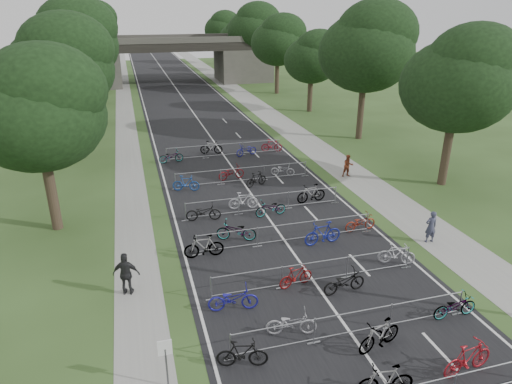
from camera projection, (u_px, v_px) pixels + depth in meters
road at (185, 101)px, 58.18m from camera, size 11.00×140.00×0.01m
sidewalk_right at (246, 98)px, 60.20m from camera, size 3.00×140.00×0.01m
sidewalk_left at (124, 104)px, 56.29m from camera, size 2.00×140.00×0.01m
lane_markings at (185, 101)px, 58.18m from camera, size 0.12×140.00×0.00m
overpass_bridge at (171, 60)px, 70.19m from camera, size 31.00×8.00×7.05m
park_sign at (166, 355)px, 14.16m from camera, size 0.45×0.06×1.83m
tree_left_0 at (39, 111)px, 22.52m from camera, size 6.72×6.72×10.25m
tree_right_0 at (460, 81)px, 28.53m from camera, size 7.17×7.17×10.93m
tree_left_1 at (62, 65)px, 32.89m from camera, size 7.56×7.56×11.53m
tree_right_1 at (368, 49)px, 38.84m from camera, size 8.18×8.18×12.47m
tree_left_2 at (74, 42)px, 43.26m from camera, size 8.40×8.40×12.81m
tree_right_2 at (313, 58)px, 50.27m from camera, size 6.16×6.16×9.39m
tree_left_3 at (84, 49)px, 54.56m from camera, size 6.72×6.72×10.25m
tree_right_3 at (279, 41)px, 60.57m from camera, size 7.17×7.17×10.93m
tree_left_4 at (89, 36)px, 64.93m from camera, size 7.56×7.56×11.53m
tree_right_4 at (254, 29)px, 70.88m from camera, size 8.18×8.18×12.47m
tree_left_5 at (92, 26)px, 75.30m from camera, size 8.40×8.40×12.81m
tree_right_5 at (236, 37)px, 82.31m from camera, size 6.16×6.16×9.39m
tree_left_6 at (96, 33)px, 86.60m from camera, size 6.72×6.72×10.25m
tree_right_6 at (223, 29)px, 92.62m from camera, size 7.17×7.17×10.93m
barrier_row_1 at (353, 323)px, 16.68m from camera, size 9.70×0.08×1.10m
barrier_row_2 at (315, 272)px, 19.88m from camera, size 9.70×0.08×1.10m
barrier_row_3 at (286, 233)px, 23.27m from camera, size 9.70×0.08×1.10m
barrier_row_4 at (264, 203)px, 26.83m from camera, size 9.70×0.08×1.10m
barrier_row_5 at (243, 175)px, 31.28m from camera, size 9.70×0.08×1.10m
barrier_row_6 at (224, 150)px, 36.62m from camera, size 9.70×0.08×1.10m
bike_1 at (386, 380)px, 14.14m from camera, size 1.88×0.78×1.10m
bike_3 at (468, 359)px, 14.93m from camera, size 2.09×0.84×1.22m
bike_4 at (242, 354)px, 15.24m from camera, size 1.82×0.92×1.06m
bike_5 at (291, 323)px, 16.77m from camera, size 1.99×1.08×0.99m
bike_6 at (380, 335)px, 16.04m from camera, size 2.01×1.04×1.16m
bike_7 at (455, 307)px, 17.70m from camera, size 1.88×0.67×0.99m
bike_8 at (233, 299)px, 18.10m from camera, size 2.10×0.99×1.06m
bike_9 at (296, 276)px, 19.66m from camera, size 1.71×0.80×0.99m
bike_10 at (344, 282)px, 19.23m from camera, size 2.02×0.87×1.03m
bike_11 at (397, 254)px, 21.37m from camera, size 1.79×1.11×1.04m
bike_12 at (204, 246)px, 21.92m from camera, size 1.97×0.63×1.17m
bike_13 at (236, 231)px, 23.50m from camera, size 2.19×1.40×1.09m
bike_14 at (323, 233)px, 23.11m from camera, size 2.07×0.75×1.22m
bike_15 at (360, 222)px, 24.57m from camera, size 1.89×0.81×0.96m
bike_16 at (203, 212)px, 25.71m from camera, size 2.04×0.96×1.03m
bike_17 at (243, 201)px, 27.16m from camera, size 1.84×0.71×1.08m
bike_18 at (271, 208)px, 26.27m from camera, size 1.93×0.84×0.98m
bike_19 at (311, 194)px, 28.08m from camera, size 1.98×0.75×1.16m
bike_20 at (186, 183)px, 29.82m from camera, size 1.84×0.99×1.07m
bike_21 at (231, 173)px, 31.83m from camera, size 2.01×1.01×1.01m
bike_22 at (256, 179)px, 30.61m from camera, size 1.71×1.05×1.00m
bike_23 at (283, 170)px, 32.54m from camera, size 1.79×1.20×0.89m
bike_24 at (171, 157)px, 35.22m from camera, size 1.97×0.91×1.00m
bike_25 at (211, 147)px, 37.29m from camera, size 1.89×0.88×1.10m
bike_26 at (247, 150)px, 36.85m from camera, size 1.98×1.18×0.98m
bike_27 at (272, 146)px, 37.88m from camera, size 1.81×0.91×1.04m
pedestrian_a at (431, 227)px, 23.24m from camera, size 0.65×0.45×1.72m
pedestrian_b at (348, 166)px, 32.25m from camera, size 0.81×0.65×1.60m
pedestrian_c at (126, 274)px, 18.98m from camera, size 1.21×0.75×1.92m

